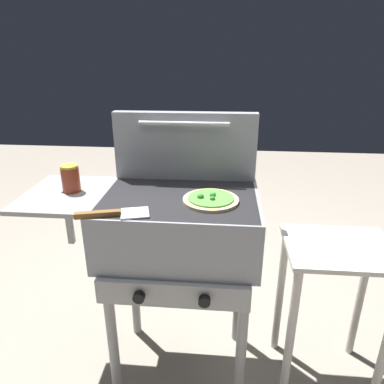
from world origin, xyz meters
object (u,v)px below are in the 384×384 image
(spatula, at_px, (113,214))
(prep_table, at_px, (333,286))
(grill, at_px, (177,228))
(pizza_veggie, at_px, (211,199))
(sauce_jar, at_px, (71,179))

(spatula, xyz_separation_m, prep_table, (0.87, 0.20, -0.40))
(grill, xyz_separation_m, prep_table, (0.67, 0.00, -0.25))
(grill, distance_m, spatula, 0.32)
(pizza_veggie, bearing_deg, prep_table, 4.49)
(spatula, bearing_deg, pizza_veggie, 24.86)
(pizza_veggie, height_order, sauce_jar, sauce_jar)
(pizza_veggie, height_order, spatula, pizza_veggie)
(grill, bearing_deg, spatula, -135.67)
(sauce_jar, height_order, prep_table, sauce_jar)
(grill, relative_size, pizza_veggie, 4.40)
(pizza_veggie, relative_size, sauce_jar, 1.93)
(sauce_jar, bearing_deg, pizza_veggie, -5.33)
(pizza_veggie, distance_m, sauce_jar, 0.58)
(pizza_veggie, height_order, prep_table, pizza_veggie)
(grill, distance_m, sauce_jar, 0.48)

